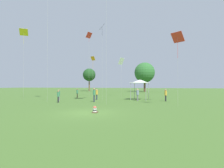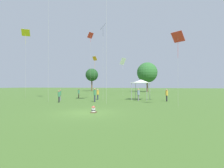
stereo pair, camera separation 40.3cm
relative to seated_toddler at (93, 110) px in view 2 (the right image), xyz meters
name	(u,v)px [view 2 (the right image)]	position (x,y,z in m)	size (l,w,h in m)	color
ground_plane	(86,113)	(-0.57, -0.14, -0.23)	(300.00, 300.00, 0.00)	#426628
seated_toddler	(93,110)	(0.00, 0.00, 0.00)	(0.43, 0.52, 0.56)	brown
person_standing_1	(167,94)	(5.35, 12.64, 0.78)	(0.39, 0.39, 1.69)	black
person_standing_2	(98,93)	(-4.85, 12.02, 0.77)	(0.44, 0.44, 1.68)	#282D42
person_standing_3	(59,95)	(-7.94, 6.47, 0.70)	(0.39, 0.39, 1.56)	black
person_standing_4	(79,92)	(-9.64, 14.56, 0.76)	(0.33, 0.33, 1.64)	brown
person_standing_5	(60,94)	(-9.58, 9.03, 0.74)	(0.34, 0.34, 1.61)	slate
person_standing_6	(138,94)	(1.48, 12.07, 0.81)	(0.47, 0.47, 1.75)	slate
person_standing_7	(95,94)	(-3.81, 8.62, 0.90)	(0.38, 0.38, 1.85)	#282D42
canopy_tent	(141,81)	(1.52, 14.00, 2.61)	(2.72, 2.72, 3.14)	white
kite_0	(103,29)	(-3.58, 11.03, 10.33)	(1.04, 1.11, 11.33)	#1E2328
kite_1	(123,62)	(-3.53, 22.02, 6.94)	(1.12, 1.62, 7.92)	white
kite_2	(178,38)	(6.63, 6.74, 6.98)	(1.45, 1.31, 7.82)	red
kite_4	(90,37)	(-8.22, 16.37, 10.98)	(0.99, 1.26, 11.99)	red
kite_5	(95,60)	(-10.35, 22.96, 7.84)	(1.12, 0.82, 8.75)	orange
kite_8	(26,34)	(-16.71, 9.64, 10.46)	(1.57, 1.50, 11.37)	yellow
distant_tree_0	(147,73)	(-2.28, 50.76, 6.68)	(7.31, 7.31, 10.59)	brown
distant_tree_1	(92,75)	(-24.59, 51.47, 6.32)	(5.11, 5.11, 9.15)	brown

